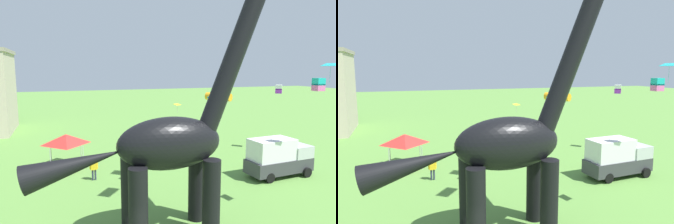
{
  "view_description": "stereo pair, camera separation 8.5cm",
  "coord_description": "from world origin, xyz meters",
  "views": [
    {
      "loc": [
        -2.61,
        -10.9,
        8.76
      ],
      "look_at": [
        2.69,
        3.69,
        6.58
      ],
      "focal_mm": 32.32,
      "sensor_mm": 36.0,
      "label": 1
    },
    {
      "loc": [
        -2.53,
        -10.93,
        8.76
      ],
      "look_at": [
        2.69,
        3.69,
        6.58
      ],
      "focal_mm": 32.32,
      "sensor_mm": 36.0,
      "label": 2
    }
  ],
  "objects": [
    {
      "name": "parked_box_truck",
      "position": [
        14.12,
        8.63,
        1.65
      ],
      "size": [
        5.71,
        2.4,
        3.2
      ],
      "rotation": [
        0.0,
        0.0,
        0.05
      ],
      "color": "#38383D",
      "rests_on": "ground_plane"
    },
    {
      "name": "kite_high_right",
      "position": [
        11.84,
        2.09,
        9.03
      ],
      "size": [
        0.85,
        1.02,
        1.1
      ],
      "color": "#19B2B7"
    },
    {
      "name": "festival_canopy_tent",
      "position": [
        -2.18,
        17.22,
        2.54
      ],
      "size": [
        3.15,
        3.15,
        3.0
      ],
      "color": "#B2B2B7",
      "rests_on": "ground_plane"
    },
    {
      "name": "person_strolling_adult",
      "position": [
        -0.25,
        12.89,
        1.06
      ],
      "size": [
        0.66,
        0.29,
        1.76
      ],
      "rotation": [
        0.0,
        0.0,
        1.22
      ],
      "color": "#2D3347",
      "rests_on": "ground_plane"
    },
    {
      "name": "kite_mid_center",
      "position": [
        19.44,
        15.28,
        6.7
      ],
      "size": [
        0.91,
        0.91,
        0.92
      ],
      "color": "white"
    },
    {
      "name": "kite_mid_right",
      "position": [
        13.34,
        17.72,
        5.84
      ],
      "size": [
        3.09,
        3.03,
        0.88
      ],
      "color": "orange"
    },
    {
      "name": "person_watching_child",
      "position": [
        2.58,
        11.83,
        1.07
      ],
      "size": [
        0.66,
        0.29,
        1.77
      ],
      "rotation": [
        0.0,
        0.0,
        1.17
      ],
      "color": "#2D3347",
      "rests_on": "ground_plane"
    },
    {
      "name": "kite_mid_left",
      "position": [
        11.79,
        25.19,
        4.27
      ],
      "size": [
        1.14,
        1.02,
        1.15
      ],
      "color": "yellow"
    },
    {
      "name": "dinosaur_sculpture",
      "position": [
        2.66,
        3.46,
        4.96
      ],
      "size": [
        13.13,
        2.78,
        13.72
      ],
      "rotation": [
        0.0,
        0.0,
        -0.32
      ],
      "color": "black",
      "rests_on": "ground_plane"
    },
    {
      "name": "kite_near_low",
      "position": [
        15.04,
        5.9,
        7.69
      ],
      "size": [
        0.69,
        0.69,
        0.93
      ],
      "color": "#19B2B7"
    }
  ]
}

